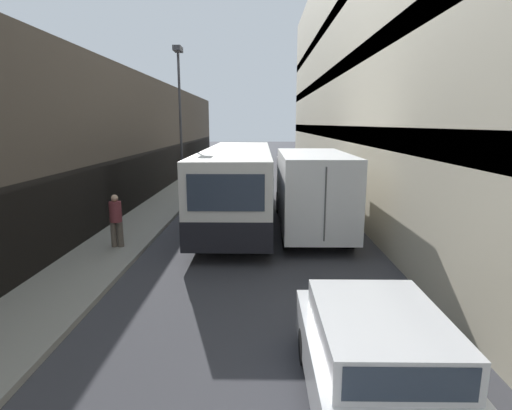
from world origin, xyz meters
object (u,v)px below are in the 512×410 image
Objects in this scene: car_hatchback at (379,366)px; bus at (238,182)px; panel_van at (238,167)px; pedestrian at (116,219)px; box_truck at (310,188)px; street_lamp at (180,98)px.

car_hatchback is 0.36× the size of bus.
bus is at bearing -86.82° from panel_van.
car_hatchback is 9.57m from pedestrian.
car_hatchback is at bearing -77.41° from bus.
panel_van is (-3.44, 12.78, -0.56)m from box_truck.
box_truck is at bearing -28.96° from bus.
panel_van is 15.76m from pedestrian.
bus is at bearing 49.57° from pedestrian.
car_hatchback is at bearing -91.36° from box_truck.
bus is 5.84m from street_lamp.
street_lamp is at bearing 139.25° from box_truck.
pedestrian is (-6.44, -2.70, -0.58)m from box_truck.
panel_van is at bearing 98.00° from car_hatchback.
panel_van is (-0.62, 11.22, -0.53)m from bus.
pedestrian is 0.23× the size of street_lamp.
bus reaches higher than car_hatchback.
box_truck reaches higher than pedestrian.
street_lamp reaches higher than car_hatchback.
box_truck is at bearing -40.75° from street_lamp.
pedestrian is at bearing 130.41° from car_hatchback.
panel_van reaches higher than car_hatchback.
street_lamp reaches higher than bus.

